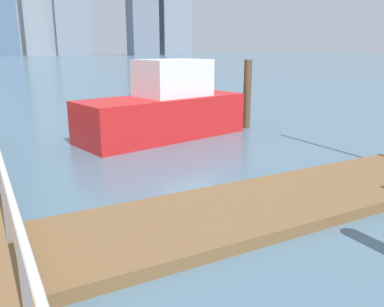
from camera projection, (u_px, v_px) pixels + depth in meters
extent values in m
plane|color=slate|center=(70.00, 114.00, 16.06)|extent=(300.00, 300.00, 0.00)
cylinder|color=white|center=(24.00, 282.00, 2.90)|extent=(0.06, 0.06, 1.05)
cylinder|color=white|center=(5.00, 200.00, 4.46)|extent=(0.06, 0.06, 1.05)
cylinder|color=white|center=(6.00, 179.00, 3.55)|extent=(0.06, 24.00, 0.06)
cylinder|color=brown|center=(247.00, 94.00, 13.02)|extent=(0.25, 0.25, 2.22)
cube|color=red|center=(163.00, 117.00, 11.72)|extent=(5.30, 2.84, 1.21)
cube|color=white|center=(173.00, 78.00, 11.67)|extent=(2.25, 1.85, 1.06)
cube|color=slate|center=(142.00, 19.00, 143.65)|extent=(10.24, 9.83, 25.81)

